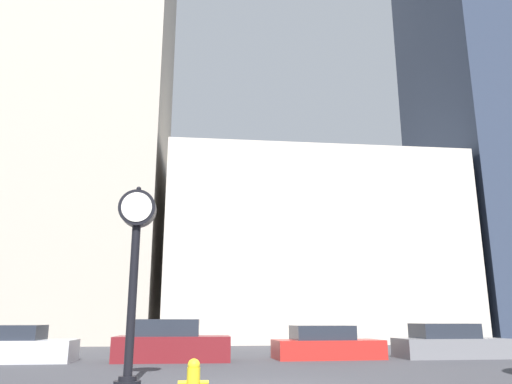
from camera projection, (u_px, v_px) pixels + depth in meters
name	position (u px, v px, depth m)	size (l,w,h in m)	color
building_tall_tower	(96.00, 102.00, 36.89)	(10.39, 12.00, 34.07)	#ADA393
building_storefront_row	(307.00, 252.00, 35.92)	(19.67, 12.00, 12.31)	beige
building_glass_modern	(508.00, 130.00, 40.24)	(12.83, 12.00, 32.50)	#2D384C
street_clock	(135.00, 250.00, 12.08)	(0.90, 0.62, 4.70)	black
car_silver	(12.00, 347.00, 17.48)	(4.19, 1.72, 1.27)	#BCBCC1
car_maroon	(172.00, 343.00, 18.00)	(4.12, 1.96, 1.47)	maroon
car_red	(326.00, 345.00, 19.07)	(4.18, 1.99, 1.23)	red
car_grey	(449.00, 343.00, 19.49)	(4.19, 1.86, 1.30)	slate
fire_hydrant_near	(193.00, 380.00, 9.31)	(0.57, 0.25, 0.76)	yellow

